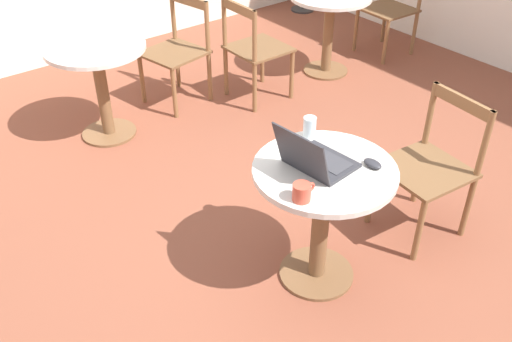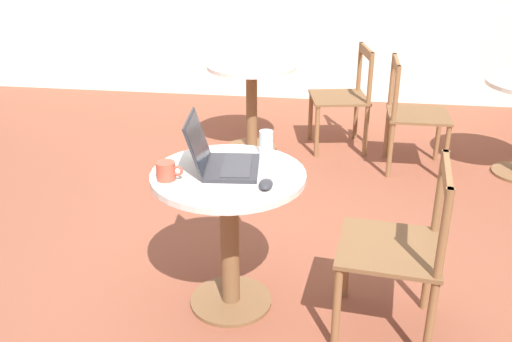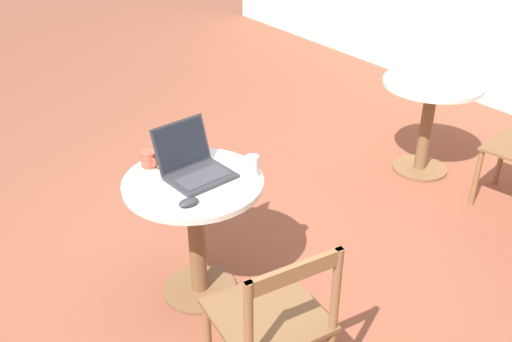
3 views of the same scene
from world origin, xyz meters
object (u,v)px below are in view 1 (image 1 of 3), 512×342
at_px(chair_mid_left, 255,50).
at_px(drinking_glass, 310,127).
at_px(cafe_table_far, 99,71).
at_px(mug, 302,192).
at_px(chair_far_right, 178,51).
at_px(laptop, 315,159).
at_px(cafe_table_mid, 329,16).
at_px(chair_near_right, 431,167).
at_px(mouse, 373,164).
at_px(chair_mid_right, 391,9).
at_px(cafe_table_near, 322,199).

distance_m(chair_mid_left, drinking_glass, 1.83).
distance_m(cafe_table_far, mug, 2.18).
height_order(chair_far_right, laptop, laptop).
xyz_separation_m(cafe_table_far, chair_far_right, (0.73, 0.14, -0.09)).
bearing_deg(cafe_table_mid, mug, -137.31).
relative_size(cafe_table_mid, laptop, 2.08).
relative_size(cafe_table_mid, chair_mid_left, 0.85).
bearing_deg(cafe_table_mid, chair_near_right, -119.43).
bearing_deg(mouse, chair_near_right, 4.44).
distance_m(chair_mid_left, laptop, 2.11).
distance_m(chair_near_right, mouse, 0.66).
xyz_separation_m(cafe_table_mid, chair_mid_left, (-0.82, 0.00, -0.09)).
height_order(cafe_table_mid, chair_near_right, chair_near_right).
xyz_separation_m(cafe_table_far, chair_near_right, (0.98, -2.14, -0.09)).
bearing_deg(cafe_table_far, chair_mid_right, -5.31).
bearing_deg(cafe_table_far, cafe_table_mid, -6.32).
bearing_deg(cafe_table_mid, chair_mid_right, -2.65).
distance_m(cafe_table_far, chair_mid_left, 1.25).
relative_size(chair_far_right, laptop, 2.45).
bearing_deg(chair_mid_left, cafe_table_mid, -0.31).
bearing_deg(chair_mid_right, cafe_table_mid, 177.35).
distance_m(cafe_table_mid, chair_far_right, 1.37).
bearing_deg(mug, chair_near_right, 1.44).
xyz_separation_m(cafe_table_far, drinking_glass, (0.34, -1.79, 0.24)).
bearing_deg(laptop, drinking_glass, 52.27).
distance_m(cafe_table_near, cafe_table_far, 2.06).
xyz_separation_m(cafe_table_mid, chair_far_right, (-1.32, 0.36, -0.09)).
bearing_deg(chair_far_right, drinking_glass, -101.37).
distance_m(laptop, mouse, 0.28).
height_order(chair_mid_left, laptop, laptop).
height_order(chair_near_right, chair_mid_left, same).
bearing_deg(cafe_table_far, laptop, -85.26).
bearing_deg(chair_mid_left, chair_far_right, 144.15).
bearing_deg(chair_far_right, cafe_table_far, -169.43).
bearing_deg(mouse, chair_mid_right, 38.13).
distance_m(cafe_table_near, cafe_table_mid, 2.60).
xyz_separation_m(cafe_table_near, mouse, (0.19, -0.13, 0.20)).
height_order(cafe_table_mid, laptop, laptop).
xyz_separation_m(chair_mid_right, laptop, (-2.67, -1.76, 0.33)).
distance_m(cafe_table_far, chair_near_right, 2.35).
relative_size(cafe_table_mid, mug, 5.96).
distance_m(chair_mid_right, chair_mid_left, 1.61).
bearing_deg(cafe_table_far, mouse, -79.82).
bearing_deg(laptop, chair_far_right, 75.35).
bearing_deg(laptop, chair_near_right, -8.28).
distance_m(cafe_table_near, chair_mid_right, 3.18).
relative_size(chair_mid_right, drinking_glass, 7.50).
xyz_separation_m(cafe_table_near, chair_mid_left, (1.02, 1.83, -0.09)).
distance_m(mug, drinking_glass, 0.54).
xyz_separation_m(cafe_table_mid, laptop, (-1.89, -1.79, 0.24)).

